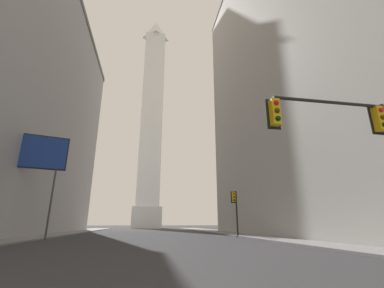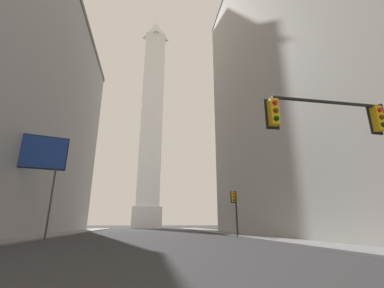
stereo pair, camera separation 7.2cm
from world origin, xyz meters
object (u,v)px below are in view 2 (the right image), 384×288
at_px(traffic_light_near_right, 351,135).
at_px(billboard_sign, 38,155).
at_px(obelisk, 152,116).
at_px(traffic_light_mid_right, 235,206).

height_order(traffic_light_near_right, billboard_sign, billboard_sign).
bearing_deg(obelisk, billboard_sign, -101.55).
distance_m(obelisk, traffic_light_mid_right, 64.47).
xyz_separation_m(obelisk, billboard_sign, (-11.40, -55.78, -28.77)).
height_order(obelisk, traffic_light_mid_right, obelisk).
bearing_deg(billboard_sign, obelisk, 78.45).
xyz_separation_m(obelisk, traffic_light_near_right, (7.83, -74.41, -31.87)).
height_order(obelisk, traffic_light_near_right, obelisk).
relative_size(traffic_light_mid_right, billboard_sign, 0.50).
distance_m(traffic_light_mid_right, billboard_sign, 21.67).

